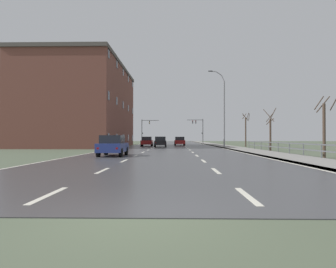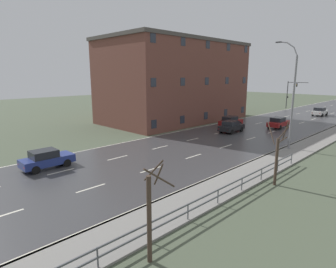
# 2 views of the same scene
# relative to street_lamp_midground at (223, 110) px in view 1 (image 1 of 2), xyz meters

# --- Properties ---
(ground_plane) EXTENTS (160.00, 160.00, 0.12)m
(ground_plane) POSITION_rel_street_lamp_midground_xyz_m (-7.47, 10.04, -5.41)
(ground_plane) COLOR #4C5642
(road_asphalt_strip) EXTENTS (14.00, 120.00, 0.03)m
(road_asphalt_strip) POSITION_rel_street_lamp_midground_xyz_m (-7.47, 22.04, -5.34)
(road_asphalt_strip) COLOR #3D3D3F
(road_asphalt_strip) RESTS_ON ground
(sidewalk_right) EXTENTS (3.00, 120.00, 0.12)m
(sidewalk_right) POSITION_rel_street_lamp_midground_xyz_m (0.96, 22.04, -5.29)
(sidewalk_right) COLOR gray
(sidewalk_right) RESTS_ON ground
(guardrail) EXTENTS (0.07, 29.56, 1.00)m
(guardrail) POSITION_rel_street_lamp_midground_xyz_m (2.38, -19.70, -4.64)
(guardrail) COLOR #515459
(guardrail) RESTS_ON ground
(street_lamp_midground) EXTENTS (2.31, 0.24, 10.89)m
(street_lamp_midground) POSITION_rel_street_lamp_midground_xyz_m (0.00, 0.00, 0.00)
(street_lamp_midground) COLOR slate
(street_lamp_midground) RESTS_ON ground
(traffic_signal_right) EXTENTS (4.12, 0.36, 6.27)m
(traffic_signal_right) POSITION_rel_street_lamp_midground_xyz_m (-0.51, 35.90, -1.12)
(traffic_signal_right) COLOR #38383A
(traffic_signal_right) RESTS_ON ground
(traffic_signal_left) EXTENTS (4.47, 0.36, 6.19)m
(traffic_signal_left) POSITION_rel_street_lamp_midground_xyz_m (-14.61, 36.22, -1.34)
(traffic_signal_left) COLOR #38383A
(traffic_signal_left) RESTS_ON ground
(car_far_left) EXTENTS (1.92, 4.15, 1.57)m
(car_far_left) POSITION_rel_street_lamp_midground_xyz_m (-5.96, 11.00, -4.55)
(car_far_left) COLOR maroon
(car_far_left) RESTS_ON ground
(car_mid_centre) EXTENTS (1.96, 4.16, 1.57)m
(car_mid_centre) POSITION_rel_street_lamp_midground_xyz_m (-9.01, 3.43, -4.55)
(car_mid_centre) COLOR black
(car_mid_centre) RESTS_ON ground
(car_far_right) EXTENTS (1.89, 4.13, 1.57)m
(car_far_right) POSITION_rel_street_lamp_midground_xyz_m (-11.38, 6.94, -4.55)
(car_far_right) COLOR maroon
(car_far_right) RESTS_ON ground
(car_distant) EXTENTS (1.86, 4.11, 1.57)m
(car_distant) POSITION_rel_street_lamp_midground_xyz_m (-11.48, -20.17, -4.55)
(car_distant) COLOR navy
(car_distant) RESTS_ON ground
(car_near_right) EXTENTS (1.87, 4.12, 1.57)m
(car_near_right) POSITION_rel_street_lamp_midground_xyz_m (-5.90, 28.92, -4.55)
(car_near_right) COLOR silver
(car_near_right) RESTS_ON ground
(brick_building) EXTENTS (13.41, 24.47, 13.02)m
(brick_building) POSITION_rel_street_lamp_midground_xyz_m (-21.68, 5.76, 1.17)
(brick_building) COLOR brown
(brick_building) RESTS_ON ground
(bare_tree_near) EXTENTS (1.36, 1.46, 4.40)m
(bare_tree_near) POSITION_rel_street_lamp_midground_xyz_m (3.46, -21.90, -3.24)
(bare_tree_near) COLOR #423328
(bare_tree_near) RESTS_ON ground
(bare_tree_mid) EXTENTS (1.42, 1.48, 4.60)m
(bare_tree_mid) POSITION_rel_street_lamp_midground_xyz_m (3.38, -10.26, -3.33)
(bare_tree_mid) COLOR #423328
(bare_tree_mid) RESTS_ON ground
(bare_tree_far) EXTENTS (1.18, 1.12, 5.24)m
(bare_tree_far) POSITION_rel_street_lamp_midground_xyz_m (4.11, 4.18, -2.77)
(bare_tree_far) COLOR #423328
(bare_tree_far) RESTS_ON ground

